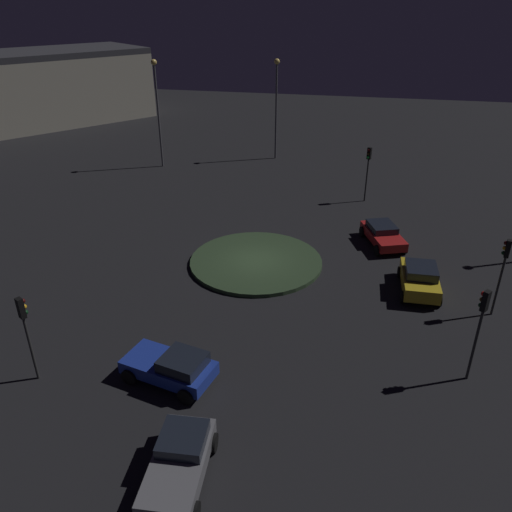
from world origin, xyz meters
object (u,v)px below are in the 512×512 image
at_px(car_yellow, 420,278).
at_px(traffic_light_north, 504,263).
at_px(traffic_light_southeast, 25,323).
at_px(traffic_light_northwest, 368,164).
at_px(streetlamp_southwest, 157,100).
at_px(car_grey, 179,461).
at_px(car_red, 383,234).
at_px(streetlamp_west, 276,96).
at_px(store_building, 15,90).
at_px(traffic_light_northeast, 481,318).
at_px(car_blue, 172,367).

xyz_separation_m(car_yellow, traffic_light_north, (1.60, 3.53, 2.21)).
xyz_separation_m(car_yellow, traffic_light_southeast, (10.86, -16.49, 2.07)).
xyz_separation_m(traffic_light_northwest, streetlamp_southwest, (-5.22, -19.05, 3.07)).
xyz_separation_m(traffic_light_north, streetlamp_southwest, (-20.11, -25.82, 3.12)).
relative_size(car_grey, streetlamp_southwest, 0.42).
relative_size(car_red, traffic_light_southeast, 1.07).
bearing_deg(traffic_light_north, streetlamp_southwest, -25.48).
xyz_separation_m(car_grey, streetlamp_west, (-37.72, -3.43, 5.30)).
distance_m(car_grey, store_building, 57.84).
xyz_separation_m(car_red, traffic_light_northwest, (-7.64, -1.31, 2.35)).
height_order(car_yellow, streetlamp_southwest, streetlamp_southwest).
bearing_deg(car_yellow, traffic_light_northeast, 11.06).
xyz_separation_m(car_red, streetlamp_west, (-17.72, -10.31, 5.32)).
height_order(traffic_light_north, traffic_light_northwest, traffic_light_northwest).
bearing_deg(store_building, streetlamp_west, 116.03).
distance_m(car_grey, streetlamp_southwest, 35.92).
relative_size(traffic_light_northeast, traffic_light_northwest, 1.02).
distance_m(car_yellow, traffic_light_northwest, 13.87).
bearing_deg(streetlamp_southwest, traffic_light_northwest, 74.68).
height_order(car_grey, traffic_light_southeast, traffic_light_southeast).
relative_size(car_blue, traffic_light_northeast, 0.95).
xyz_separation_m(car_grey, streetlamp_southwest, (-32.86, -13.48, 5.40)).
xyz_separation_m(car_blue, car_red, (-15.46, 8.82, -0.04)).
xyz_separation_m(car_blue, traffic_light_northeast, (-2.79, 12.30, 2.36)).
relative_size(traffic_light_southeast, streetlamp_southwest, 0.42).
bearing_deg(traffic_light_north, traffic_light_southeast, 37.24).
height_order(car_yellow, streetlamp_west, streetlamp_west).
bearing_deg(store_building, car_yellow, 94.12).
relative_size(traffic_light_northeast, streetlamp_west, 0.47).
height_order(car_yellow, store_building, store_building).
bearing_deg(traffic_light_southeast, traffic_light_northwest, 1.22).
distance_m(car_red, store_building, 50.09).
bearing_deg(traffic_light_southeast, car_yellow, -26.68).
bearing_deg(traffic_light_southeast, car_grey, -84.45).
xyz_separation_m(car_red, streetlamp_southwest, (-12.86, -20.36, 5.42)).
bearing_deg(streetlamp_west, traffic_light_northeast, 24.40).
bearing_deg(car_red, car_grey, -39.47).
xyz_separation_m(car_yellow, store_building, (-30.32, -45.38, 3.45)).
relative_size(car_blue, traffic_light_north, 0.99).
distance_m(car_yellow, traffic_light_northeast, 7.55).
xyz_separation_m(car_red, traffic_light_northeast, (12.67, 3.48, 2.40)).
relative_size(car_red, streetlamp_southwest, 0.45).
distance_m(car_blue, store_building, 53.12).
bearing_deg(store_building, traffic_light_northeast, 89.36).
xyz_separation_m(car_grey, car_red, (-20.00, 6.88, -0.03)).
distance_m(car_grey, traffic_light_southeast, 8.71).
bearing_deg(car_blue, traffic_light_southeast, 23.25).
bearing_deg(car_grey, traffic_light_northwest, 164.28).
bearing_deg(car_blue, traffic_light_northwest, -95.05).
bearing_deg(car_grey, car_red, 156.68).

